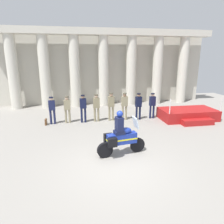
{
  "coord_description": "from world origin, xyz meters",
  "views": [
    {
      "loc": [
        -1.39,
        -6.69,
        3.92
      ],
      "look_at": [
        0.32,
        3.19,
        1.22
      ],
      "focal_mm": 32.6,
      "sensor_mm": 36.0,
      "label": 1
    }
  ],
  "objects_px": {
    "reviewing_stand": "(188,115)",
    "officer_in_row_6": "(138,104)",
    "officer_in_row_1": "(67,107)",
    "motorcycle_with_rider": "(120,137)",
    "officer_in_row_3": "(96,106)",
    "officer_in_row_4": "(111,104)",
    "officer_in_row_7": "(152,104)",
    "briefcase_on_ground": "(46,122)",
    "officer_in_row_0": "(52,108)",
    "officer_in_row_5": "(124,104)",
    "officer_in_row_2": "(83,106)"
  },
  "relations": [
    {
      "from": "reviewing_stand",
      "to": "officer_in_row_6",
      "type": "bearing_deg",
      "value": 170.42
    },
    {
      "from": "officer_in_row_1",
      "to": "motorcycle_with_rider",
      "type": "height_order",
      "value": "motorcycle_with_rider"
    },
    {
      "from": "officer_in_row_3",
      "to": "officer_in_row_4",
      "type": "distance_m",
      "value": 0.94
    },
    {
      "from": "reviewing_stand",
      "to": "officer_in_row_3",
      "type": "relative_size",
      "value": 2.04
    },
    {
      "from": "officer_in_row_1",
      "to": "officer_in_row_7",
      "type": "distance_m",
      "value": 5.45
    },
    {
      "from": "officer_in_row_3",
      "to": "officer_in_row_7",
      "type": "relative_size",
      "value": 1.03
    },
    {
      "from": "officer_in_row_7",
      "to": "briefcase_on_ground",
      "type": "relative_size",
      "value": 4.67
    },
    {
      "from": "officer_in_row_0",
      "to": "officer_in_row_1",
      "type": "distance_m",
      "value": 0.89
    },
    {
      "from": "officer_in_row_6",
      "to": "briefcase_on_ground",
      "type": "height_order",
      "value": "officer_in_row_6"
    },
    {
      "from": "officer_in_row_5",
      "to": "officer_in_row_4",
      "type": "bearing_deg",
      "value": -7.28
    },
    {
      "from": "officer_in_row_7",
      "to": "officer_in_row_2",
      "type": "bearing_deg",
      "value": -4.59
    },
    {
      "from": "officer_in_row_0",
      "to": "officer_in_row_2",
      "type": "distance_m",
      "value": 1.85
    },
    {
      "from": "officer_in_row_0",
      "to": "officer_in_row_1",
      "type": "bearing_deg",
      "value": 179.38
    },
    {
      "from": "reviewing_stand",
      "to": "officer_in_row_5",
      "type": "bearing_deg",
      "value": 171.02
    },
    {
      "from": "officer_in_row_5",
      "to": "officer_in_row_0",
      "type": "bearing_deg",
      "value": -4.86
    },
    {
      "from": "officer_in_row_1",
      "to": "officer_in_row_6",
      "type": "height_order",
      "value": "officer_in_row_6"
    },
    {
      "from": "officer_in_row_4",
      "to": "officer_in_row_1",
      "type": "bearing_deg",
      "value": -5.48
    },
    {
      "from": "officer_in_row_7",
      "to": "officer_in_row_4",
      "type": "bearing_deg",
      "value": -6.04
    },
    {
      "from": "officer_in_row_1",
      "to": "briefcase_on_ground",
      "type": "xyz_separation_m",
      "value": [
        -1.29,
        -0.17,
        -0.8
      ]
    },
    {
      "from": "officer_in_row_5",
      "to": "reviewing_stand",
      "type": "bearing_deg",
      "value": 164.72
    },
    {
      "from": "officer_in_row_4",
      "to": "briefcase_on_ground",
      "type": "bearing_deg",
      "value": -3.28
    },
    {
      "from": "officer_in_row_3",
      "to": "officer_in_row_5",
      "type": "xyz_separation_m",
      "value": [
        1.8,
        0.04,
        0.02
      ]
    },
    {
      "from": "reviewing_stand",
      "to": "motorcycle_with_rider",
      "type": "distance_m",
      "value": 6.81
    },
    {
      "from": "officer_in_row_3",
      "to": "officer_in_row_1",
      "type": "bearing_deg",
      "value": -6.66
    },
    {
      "from": "officer_in_row_7",
      "to": "reviewing_stand",
      "type": "bearing_deg",
      "value": 156.79
    },
    {
      "from": "officer_in_row_7",
      "to": "officer_in_row_3",
      "type": "bearing_deg",
      "value": -5.33
    },
    {
      "from": "officer_in_row_4",
      "to": "officer_in_row_7",
      "type": "xyz_separation_m",
      "value": [
        2.74,
        0.01,
        -0.06
      ]
    },
    {
      "from": "officer_in_row_4",
      "to": "reviewing_stand",
      "type": "bearing_deg",
      "value": 166.1
    },
    {
      "from": "officer_in_row_2",
      "to": "briefcase_on_ground",
      "type": "relative_size",
      "value": 4.79
    },
    {
      "from": "reviewing_stand",
      "to": "officer_in_row_2",
      "type": "distance_m",
      "value": 6.77
    },
    {
      "from": "officer_in_row_1",
      "to": "officer_in_row_6",
      "type": "xyz_separation_m",
      "value": [
        4.47,
        -0.08,
        0.04
      ]
    },
    {
      "from": "motorcycle_with_rider",
      "to": "officer_in_row_7",
      "type": "bearing_deg",
      "value": 46.67
    },
    {
      "from": "officer_in_row_2",
      "to": "officer_in_row_6",
      "type": "relative_size",
      "value": 1.0
    },
    {
      "from": "officer_in_row_3",
      "to": "motorcycle_with_rider",
      "type": "distance_m",
      "value": 4.77
    },
    {
      "from": "motorcycle_with_rider",
      "to": "briefcase_on_ground",
      "type": "bearing_deg",
      "value": 118.04
    },
    {
      "from": "officer_in_row_1",
      "to": "officer_in_row_4",
      "type": "relative_size",
      "value": 0.93
    },
    {
      "from": "motorcycle_with_rider",
      "to": "briefcase_on_ground",
      "type": "distance_m",
      "value": 5.83
    },
    {
      "from": "officer_in_row_2",
      "to": "officer_in_row_5",
      "type": "relative_size",
      "value": 0.98
    },
    {
      "from": "officer_in_row_0",
      "to": "officer_in_row_6",
      "type": "xyz_separation_m",
      "value": [
        5.36,
        0.01,
        0.03
      ]
    },
    {
      "from": "officer_in_row_1",
      "to": "officer_in_row_3",
      "type": "xyz_separation_m",
      "value": [
        1.78,
        -0.01,
        0.04
      ]
    },
    {
      "from": "officer_in_row_5",
      "to": "briefcase_on_ground",
      "type": "relative_size",
      "value": 4.87
    },
    {
      "from": "officer_in_row_3",
      "to": "officer_in_row_5",
      "type": "relative_size",
      "value": 0.99
    },
    {
      "from": "officer_in_row_4",
      "to": "motorcycle_with_rider",
      "type": "height_order",
      "value": "motorcycle_with_rider"
    },
    {
      "from": "officer_in_row_4",
      "to": "officer_in_row_6",
      "type": "distance_m",
      "value": 1.76
    },
    {
      "from": "motorcycle_with_rider",
      "to": "briefcase_on_ground",
      "type": "height_order",
      "value": "motorcycle_with_rider"
    },
    {
      "from": "officer_in_row_1",
      "to": "officer_in_row_5",
      "type": "relative_size",
      "value": 0.95
    },
    {
      "from": "officer_in_row_6",
      "to": "officer_in_row_7",
      "type": "bearing_deg",
      "value": -178.56
    },
    {
      "from": "officer_in_row_3",
      "to": "officer_in_row_5",
      "type": "height_order",
      "value": "officer_in_row_5"
    },
    {
      "from": "briefcase_on_ground",
      "to": "officer_in_row_0",
      "type": "bearing_deg",
      "value": 11.91
    },
    {
      "from": "reviewing_stand",
      "to": "officer_in_row_0",
      "type": "distance_m",
      "value": 8.6
    }
  ]
}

